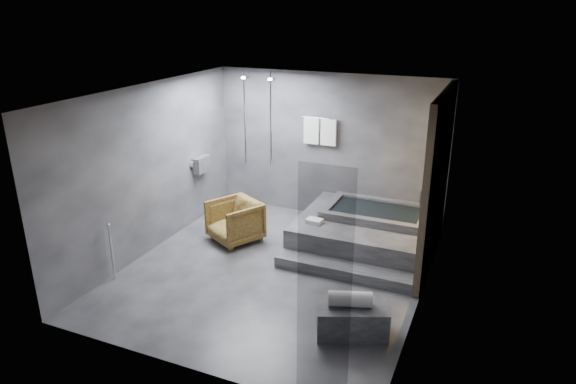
% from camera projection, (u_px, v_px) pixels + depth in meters
% --- Properties ---
extents(room, '(5.00, 5.04, 2.82)m').
position_uv_depth(room, '(305.00, 165.00, 7.59)').
color(room, '#2B2C2E').
rests_on(room, ground).
extents(tub_deck, '(2.20, 2.00, 0.50)m').
position_uv_depth(tub_deck, '(364.00, 232.00, 8.90)').
color(tub_deck, '#303133').
rests_on(tub_deck, ground).
extents(tub_step, '(2.20, 0.36, 0.18)m').
position_uv_depth(tub_step, '(344.00, 270.00, 7.94)').
color(tub_step, '#303133').
rests_on(tub_step, ground).
extents(concrete_bench, '(1.01, 0.80, 0.40)m').
position_uv_depth(concrete_bench, '(351.00, 319.00, 6.52)').
color(concrete_bench, '#343537').
rests_on(concrete_bench, ground).
extents(driftwood_chair, '(1.08, 1.09, 0.74)m').
position_uv_depth(driftwood_chair, '(235.00, 221.00, 9.03)').
color(driftwood_chair, '#412D10').
rests_on(driftwood_chair, ground).
extents(rolled_towel, '(0.58, 0.36, 0.20)m').
position_uv_depth(rolled_towel, '(350.00, 299.00, 6.41)').
color(rolled_towel, white).
rests_on(rolled_towel, concrete_bench).
extents(deck_towel, '(0.28, 0.21, 0.07)m').
position_uv_depth(deck_towel, '(314.00, 221.00, 8.63)').
color(deck_towel, white).
rests_on(deck_towel, tub_deck).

